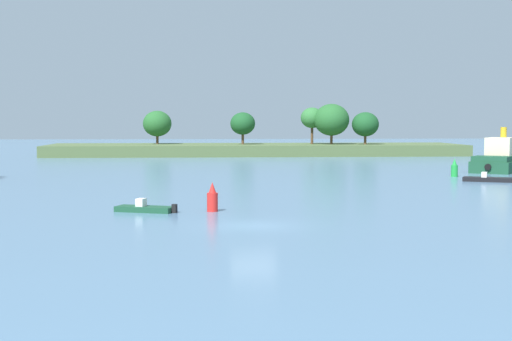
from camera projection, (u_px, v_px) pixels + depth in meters
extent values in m
plane|color=slate|center=(254.00, 226.00, 41.61)|extent=(400.00, 400.00, 0.00)
cube|color=#4C6038|center=(256.00, 150.00, 128.37)|extent=(70.00, 17.04, 1.82)
cylinder|color=#513823|center=(157.00, 140.00, 129.50)|extent=(0.44, 0.44, 1.56)
ellipsoid|color=#235B28|center=(157.00, 124.00, 129.32)|extent=(4.93, 4.93, 4.43)
cylinder|color=#513823|center=(243.00, 139.00, 127.89)|extent=(0.44, 0.44, 1.85)
ellipsoid|color=#194C23|center=(243.00, 124.00, 127.71)|extent=(4.24, 4.24, 3.82)
cylinder|color=#513823|center=(312.00, 136.00, 129.27)|extent=(0.44, 0.44, 2.95)
ellipsoid|color=#2D6B33|center=(312.00, 118.00, 129.06)|extent=(3.94, 3.94, 3.54)
cylinder|color=#513823|center=(331.00, 139.00, 128.09)|extent=(0.44, 0.44, 1.77)
ellipsoid|color=#235B28|center=(332.00, 120.00, 127.87)|extent=(6.02, 6.02, 5.42)
cylinder|color=#513823|center=(365.00, 140.00, 127.81)|extent=(0.44, 0.44, 1.58)
ellipsoid|color=#194C23|center=(365.00, 124.00, 127.64)|extent=(4.60, 4.60, 4.14)
cube|color=#19472D|center=(145.00, 209.00, 48.09)|extent=(4.01, 2.63, 0.35)
cube|color=white|center=(141.00, 202.00, 48.14)|extent=(0.71, 0.82, 0.50)
cube|color=black|center=(174.00, 209.00, 47.49)|extent=(0.38, 0.40, 0.56)
cube|color=#19472D|center=(500.00, 166.00, 86.76)|extent=(9.68, 11.15, 1.29)
cube|color=#19472D|center=(492.00, 159.00, 83.53)|extent=(4.91, 4.69, 0.60)
cube|color=beige|center=(501.00, 149.00, 86.88)|extent=(4.45, 4.66, 2.60)
cylinder|color=gold|center=(504.00, 132.00, 87.86)|extent=(0.70, 0.70, 1.20)
cylinder|color=black|center=(488.00, 167.00, 82.14)|extent=(0.74, 0.65, 0.70)
cube|color=black|center=(488.00, 179.00, 72.00)|extent=(4.85, 3.46, 0.41)
cube|color=white|center=(484.00, 175.00, 72.10)|extent=(0.80, 0.94, 0.50)
cylinder|color=red|center=(212.00, 202.00, 48.22)|extent=(0.70, 0.70, 1.20)
cone|color=red|center=(212.00, 188.00, 48.16)|extent=(0.49, 0.49, 0.70)
cylinder|color=green|center=(454.00, 171.00, 78.37)|extent=(0.70, 0.70, 1.20)
cone|color=green|center=(455.00, 162.00, 78.31)|extent=(0.49, 0.49, 0.70)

